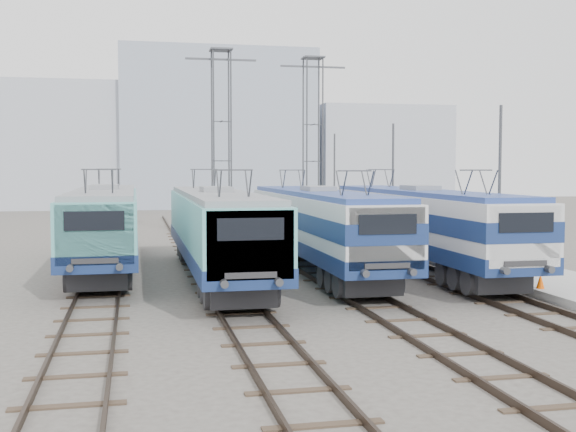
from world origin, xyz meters
The scene contains 15 objects.
ground centered at (0.00, 0.00, 0.00)m, with size 160.00×160.00×0.00m, color #514C47.
platform centered at (10.20, 8.00, 0.15)m, with size 4.00×70.00×0.30m, color #9E9E99.
locomotive_far_left centered at (-6.75, 8.84, 2.20)m, with size 2.79×17.62×3.32m.
locomotive_center_left centered at (-2.25, 4.65, 2.19)m, with size 2.78×17.57×3.31m.
locomotive_center_right centered at (2.25, 5.78, 2.23)m, with size 2.76×17.44×3.28m.
locomotive_far_right centered at (6.75, 5.40, 2.24)m, with size 2.78×17.54×3.30m.
catenary_tower_west centered at (0.00, 22.00, 6.64)m, with size 4.50×1.20×12.00m.
catenary_tower_east centered at (6.50, 24.00, 6.64)m, with size 4.50×1.20×12.00m.
mast_front centered at (8.60, 2.00, 3.50)m, with size 0.12×0.12×7.00m, color #3F4247.
mast_mid centered at (8.60, 14.00, 3.50)m, with size 0.12×0.12×7.00m, color #3F4247.
mast_rear centered at (8.60, 26.00, 3.50)m, with size 0.12×0.12×7.00m, color #3F4247.
safety_cone centered at (8.50, -1.23, 0.56)m, with size 0.29×0.29×0.53m, color #E54F03.
building_west centered at (-14.00, 62.00, 7.00)m, with size 18.00×12.00×14.00m, color #A5ACB8.
building_center centered at (4.00, 62.00, 9.00)m, with size 22.00×14.00×18.00m, color #909BAE.
building_east centered at (24.00, 62.00, 6.00)m, with size 16.00×12.00×12.00m, color #A5ACB8.
Camera 1 is at (-5.44, -24.01, 4.54)m, focal length 45.00 mm.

